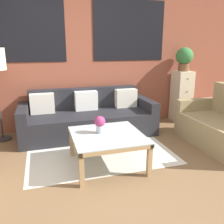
% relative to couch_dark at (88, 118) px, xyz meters
% --- Properties ---
extents(ground_plane, '(16.00, 16.00, 0.00)m').
position_rel_couch_dark_xyz_m(ground_plane, '(-0.03, -1.95, -0.28)').
color(ground_plane, brown).
extents(wall_back_brick, '(8.40, 0.09, 2.80)m').
position_rel_couch_dark_xyz_m(wall_back_brick, '(-0.03, 0.49, 1.13)').
color(wall_back_brick, brown).
rests_on(wall_back_brick, ground_plane).
extents(rug, '(2.07, 1.66, 0.00)m').
position_rel_couch_dark_xyz_m(rug, '(0.00, -0.70, -0.28)').
color(rug, silver).
rests_on(rug, ground_plane).
extents(couch_dark, '(2.30, 0.88, 0.78)m').
position_rel_couch_dark_xyz_m(couch_dark, '(0.00, 0.00, 0.00)').
color(couch_dark, '#232328').
rests_on(couch_dark, ground_plane).
extents(coffee_table, '(0.89, 0.89, 0.43)m').
position_rel_couch_dark_xyz_m(coffee_table, '(0.00, -1.24, 0.09)').
color(coffee_table, silver).
rests_on(coffee_table, ground_plane).
extents(drawer_cabinet, '(0.34, 0.38, 1.03)m').
position_rel_couch_dark_xyz_m(drawer_cabinet, '(2.01, 0.22, 0.23)').
color(drawer_cabinet, beige).
rests_on(drawer_cabinet, ground_plane).
extents(potted_plant, '(0.34, 0.34, 0.47)m').
position_rel_couch_dark_xyz_m(potted_plant, '(2.01, 0.22, 1.01)').
color(potted_plant, brown).
rests_on(potted_plant, drawer_cabinet).
extents(flower_vase, '(0.14, 0.14, 0.23)m').
position_rel_couch_dark_xyz_m(flower_vase, '(-0.07, -1.16, 0.28)').
color(flower_vase, '#ADBCC6').
rests_on(flower_vase, coffee_table).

